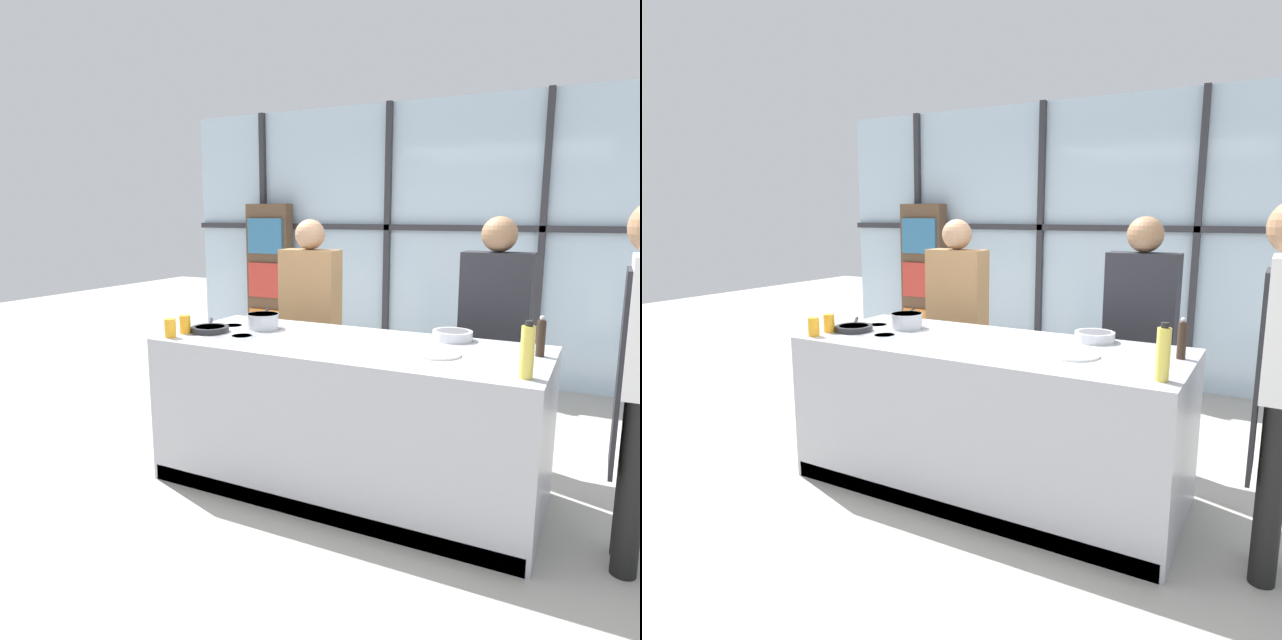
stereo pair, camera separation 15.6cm
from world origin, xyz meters
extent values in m
plane|color=#ADA89E|center=(0.00, 0.00, 0.00)|extent=(18.00, 18.00, 0.00)
cube|color=silver|center=(0.00, 2.73, 1.40)|extent=(6.40, 0.04, 2.80)
cube|color=#2D2D33|center=(0.00, 2.68, 1.54)|extent=(6.40, 0.06, 0.06)
cube|color=#2D2D33|center=(-2.30, 2.68, 1.40)|extent=(0.06, 0.06, 2.80)
cube|color=#2D2D33|center=(-0.77, 2.68, 1.40)|extent=(0.06, 0.06, 2.80)
cube|color=#2D2D33|center=(0.77, 2.68, 1.40)|extent=(0.06, 0.06, 2.80)
cube|color=brown|center=(-2.15, 2.55, 0.89)|extent=(0.53, 0.16, 1.79)
cube|color=orange|center=(-2.15, 2.46, 0.39)|extent=(0.45, 0.03, 0.39)
cube|color=red|center=(-2.15, 2.46, 0.93)|extent=(0.45, 0.03, 0.39)
cube|color=teal|center=(-2.15, 2.46, 1.43)|extent=(0.45, 0.03, 0.39)
cube|color=#A8AAB2|center=(0.00, 0.00, 0.46)|extent=(2.30, 0.94, 0.92)
cube|color=black|center=(-0.81, 0.00, 0.91)|extent=(0.52, 0.52, 0.01)
cube|color=black|center=(0.00, -0.46, 0.05)|extent=(2.25, 0.03, 0.10)
cylinder|color=#38383D|center=(-0.93, -0.12, 0.92)|extent=(0.13, 0.13, 0.01)
cylinder|color=#38383D|center=(-0.68, -0.12, 0.92)|extent=(0.13, 0.13, 0.01)
cylinder|color=#38383D|center=(-0.93, 0.12, 0.92)|extent=(0.13, 0.13, 0.01)
cylinder|color=#38383D|center=(-0.68, 0.12, 0.92)|extent=(0.13, 0.13, 0.01)
cylinder|color=black|center=(1.53, -0.22, 0.44)|extent=(0.12, 0.12, 0.87)
cylinder|color=black|center=(1.53, -0.05, 0.44)|extent=(0.12, 0.12, 0.87)
cube|color=black|center=(1.44, -0.14, 0.96)|extent=(0.02, 0.31, 0.96)
cylinder|color=black|center=(-0.60, 0.83, 0.41)|extent=(0.15, 0.15, 0.82)
cylinder|color=black|center=(-0.80, 0.83, 0.41)|extent=(0.15, 0.15, 0.82)
cube|color=#A37547|center=(-0.70, 0.83, 1.11)|extent=(0.46, 0.21, 0.59)
sphere|color=tan|center=(-0.70, 0.83, 1.52)|extent=(0.23, 0.23, 0.23)
cylinder|color=#47382D|center=(0.80, 0.83, 0.42)|extent=(0.15, 0.15, 0.83)
cylinder|color=#47382D|center=(0.60, 0.83, 0.42)|extent=(0.15, 0.15, 0.83)
cube|color=#232328|center=(0.70, 0.83, 1.13)|extent=(0.45, 0.20, 0.60)
sphere|color=#8C6647|center=(0.70, 0.83, 1.55)|extent=(0.23, 0.23, 0.23)
cylinder|color=#232326|center=(-0.93, -0.12, 0.94)|extent=(0.25, 0.25, 0.04)
cylinder|color=#B26B2D|center=(-0.93, -0.12, 0.95)|extent=(0.19, 0.19, 0.01)
cylinder|color=#232326|center=(-1.06, 0.05, 0.95)|extent=(0.13, 0.17, 0.02)
cylinder|color=silver|center=(-0.68, 0.12, 0.97)|extent=(0.21, 0.21, 0.10)
cylinder|color=silver|center=(-0.68, 0.12, 1.02)|extent=(0.22, 0.22, 0.01)
cylinder|color=black|center=(-0.77, 0.30, 1.00)|extent=(0.10, 0.18, 0.02)
cylinder|color=white|center=(0.55, -0.06, 0.93)|extent=(0.27, 0.27, 0.01)
cylinder|color=silver|center=(0.54, 0.35, 0.95)|extent=(0.24, 0.24, 0.06)
cylinder|color=#4C4C51|center=(0.54, 0.35, 0.97)|extent=(0.20, 0.20, 0.01)
cylinder|color=#E0CC4C|center=(1.05, -0.31, 1.05)|extent=(0.06, 0.06, 0.25)
cylinder|color=black|center=(1.05, -0.31, 1.18)|extent=(0.04, 0.04, 0.02)
cylinder|color=#332319|center=(1.06, 0.16, 1.02)|extent=(0.05, 0.05, 0.20)
sphere|color=#B2B2B7|center=(1.06, 0.16, 1.13)|extent=(0.03, 0.03, 0.03)
cylinder|color=orange|center=(-1.05, -0.37, 0.98)|extent=(0.07, 0.07, 0.12)
cylinder|color=orange|center=(-1.05, -0.23, 0.98)|extent=(0.07, 0.07, 0.12)
camera|label=1|loc=(1.36, -3.04, 1.68)|focal=32.00mm
camera|label=2|loc=(1.50, -2.96, 1.68)|focal=32.00mm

